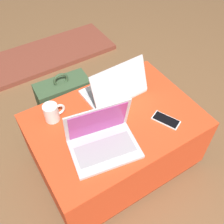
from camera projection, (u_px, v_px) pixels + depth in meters
ground_plane at (115, 160)px, 1.77m from camera, size 14.00×14.00×0.00m
ottoman at (115, 141)px, 1.61m from camera, size 0.93×0.66×0.43m
laptop_near at (102, 140)px, 1.29m from camera, size 0.37×0.29×0.24m
laptop_far at (115, 88)px, 1.54m from camera, size 0.36×0.24×0.23m
cell_phone at (166, 120)px, 1.44m from camera, size 0.12×0.17×0.01m
backpack at (65, 106)px, 1.82m from camera, size 0.35×0.22×0.51m
coffee_mug at (52, 112)px, 1.41m from camera, size 0.12×0.08×0.10m
fireplace_hearth at (40, 57)px, 2.50m from camera, size 1.40×0.50×0.04m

